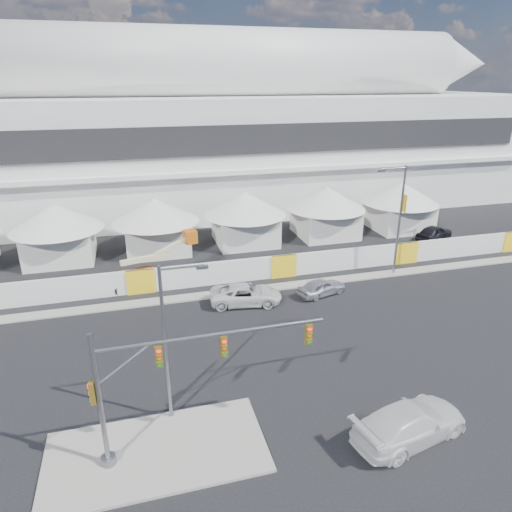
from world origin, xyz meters
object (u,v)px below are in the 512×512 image
object	(u,v)px
streetlight_curb	(398,213)
lot_car_b	(434,233)
sedan_silver	(322,287)
streetlight_median	(169,334)
traffic_mast	(155,384)
pickup_curb	(246,294)
pickup_near	(410,422)
boom_lift	(141,274)

from	to	relation	value
streetlight_curb	lot_car_b	bearing A→B (deg)	36.76
sedan_silver	streetlight_median	world-z (taller)	streetlight_median
traffic_mast	pickup_curb	bearing A→B (deg)	61.42
pickup_near	streetlight_curb	bearing A→B (deg)	-41.18
pickup_near	boom_lift	bearing A→B (deg)	16.42
pickup_near	lot_car_b	xyz separation A→B (m)	(18.72, 24.47, -0.06)
sedan_silver	pickup_near	world-z (taller)	pickup_near
traffic_mast	boom_lift	size ratio (longest dim) A/B	1.27
boom_lift	pickup_curb	bearing A→B (deg)	-50.70
pickup_curb	boom_lift	world-z (taller)	boom_lift
pickup_curb	streetlight_median	bearing A→B (deg)	158.94
lot_car_b	boom_lift	xyz separation A→B (m)	(-30.42, -3.40, 0.25)
sedan_silver	pickup_near	size ratio (longest dim) A/B	0.66
sedan_silver	lot_car_b	bearing A→B (deg)	-77.00
sedan_silver	lot_car_b	size ratio (longest dim) A/B	0.83
streetlight_curb	boom_lift	bearing A→B (deg)	170.93
sedan_silver	lot_car_b	xyz separation A→B (m)	(16.67, 8.99, 0.14)
streetlight_median	pickup_near	bearing A→B (deg)	-22.26
pickup_near	streetlight_curb	world-z (taller)	streetlight_curb
pickup_curb	lot_car_b	xyz separation A→B (m)	(22.84, 8.84, 0.06)
lot_car_b	traffic_mast	distance (m)	37.83
streetlight_curb	boom_lift	world-z (taller)	streetlight_curb
pickup_curb	boom_lift	bearing A→B (deg)	63.49
streetlight_median	boom_lift	size ratio (longest dim) A/B	1.02
streetlight_median	boom_lift	distance (m)	17.16
traffic_mast	streetlight_median	size ratio (longest dim) A/B	1.24
pickup_near	pickup_curb	bearing A→B (deg)	2.13
pickup_near	boom_lift	distance (m)	24.10
traffic_mast	boom_lift	bearing A→B (deg)	90.46
pickup_near	boom_lift	world-z (taller)	boom_lift
sedan_silver	traffic_mast	world-z (taller)	traffic_mast
pickup_curb	boom_lift	size ratio (longest dim) A/B	0.67
sedan_silver	lot_car_b	world-z (taller)	lot_car_b
traffic_mast	sedan_silver	bearing A→B (deg)	44.75
boom_lift	lot_car_b	bearing A→B (deg)	-8.69
lot_car_b	traffic_mast	bearing A→B (deg)	101.47
streetlight_curb	pickup_near	bearing A→B (deg)	-118.56
streetlight_curb	pickup_curb	bearing A→B (deg)	-171.58
pickup_near	traffic_mast	bearing A→B (deg)	67.59
sedan_silver	pickup_curb	distance (m)	6.17
pickup_curb	streetlight_curb	bearing A→B (deg)	-72.46
sedan_silver	traffic_mast	bearing A→B (deg)	119.40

